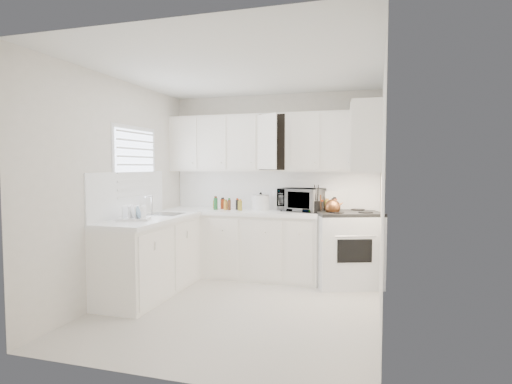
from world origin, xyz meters
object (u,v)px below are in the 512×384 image
at_px(rice_cooker, 261,201).
at_px(utensil_crock, 316,199).
at_px(dish_rack, 133,212).
at_px(tea_kettle, 333,206).
at_px(microwave, 301,197).
at_px(stove, 347,238).

distance_m(rice_cooker, utensil_crock, 0.83).
bearing_deg(rice_cooker, utensil_crock, 1.43).
relative_size(rice_cooker, dish_rack, 0.72).
distance_m(tea_kettle, microwave, 0.55).
bearing_deg(dish_rack, utensil_crock, 14.35).
distance_m(microwave, utensil_crock, 0.31).
bearing_deg(microwave, dish_rack, -119.46).
height_order(tea_kettle, microwave, microwave).
xyz_separation_m(microwave, rice_cooker, (-0.57, -0.04, -0.07)).
xyz_separation_m(tea_kettle, utensil_crock, (-0.22, 0.09, 0.09)).
bearing_deg(microwave, tea_kettle, -13.02).
distance_m(stove, utensil_crock, 0.66).
relative_size(stove, rice_cooker, 4.94).
xyz_separation_m(tea_kettle, rice_cooker, (-1.03, 0.24, 0.02)).
xyz_separation_m(stove, rice_cooker, (-1.21, 0.08, 0.45)).
height_order(tea_kettle, rice_cooker, rice_cooker).
bearing_deg(tea_kettle, microwave, 132.65).
xyz_separation_m(stove, tea_kettle, (-0.18, -0.16, 0.43)).
relative_size(stove, microwave, 2.17).
height_order(utensil_crock, dish_rack, utensil_crock).
bearing_deg(microwave, stove, 7.75).
relative_size(rice_cooker, utensil_crock, 0.65).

